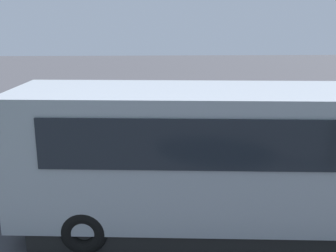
{
  "coord_description": "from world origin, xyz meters",
  "views": [
    {
      "loc": [
        0.66,
        13.22,
        4.7
      ],
      "look_at": [
        0.12,
        -0.24,
        1.1
      ],
      "focal_mm": 43.2,
      "sensor_mm": 36.0,
      "label": 1
    }
  ],
  "objects": [
    {
      "name": "bay_line_e",
      "position": [
        6.17,
        -1.52,
        0.0
      ],
      "size": [
        0.17,
        4.39,
        0.01
      ],
      "color": "white",
      "rests_on": "ground_plane"
    },
    {
      "name": "bay_line_b",
      "position": [
        -2.4,
        -1.52,
        0.0
      ],
      "size": [
        0.16,
        3.91,
        0.01
      ],
      "color": "white",
      "rests_on": "ground_plane"
    },
    {
      "name": "spectator_centre",
      "position": [
        -1.63,
        2.14,
        0.99
      ],
      "size": [
        0.58,
        0.37,
        1.67
      ],
      "color": "black",
      "rests_on": "ground_plane"
    },
    {
      "name": "ground_plane",
      "position": [
        0.0,
        0.0,
        0.0
      ],
      "size": [
        80.0,
        80.0,
        0.0
      ],
      "primitive_type": "plane",
      "color": "#38383D"
    },
    {
      "name": "spectator_far_right",
      "position": [
        0.58,
        2.21,
        1.02
      ],
      "size": [
        0.58,
        0.36,
        1.7
      ],
      "color": "black",
      "rests_on": "ground_plane"
    },
    {
      "name": "spectator_far_left",
      "position": [
        -3.69,
        2.0,
        1.09
      ],
      "size": [
        0.58,
        0.34,
        1.82
      ],
      "color": "#473823",
      "rests_on": "ground_plane"
    },
    {
      "name": "spectator_left",
      "position": [
        -2.41,
        2.09,
        0.98
      ],
      "size": [
        0.58,
        0.33,
        1.66
      ],
      "color": "#473823",
      "rests_on": "ground_plane"
    },
    {
      "name": "spectator_right",
      "position": [
        -0.37,
        2.07,
        1.02
      ],
      "size": [
        0.58,
        0.33,
        1.72
      ],
      "color": "black",
      "rests_on": "ground_plane"
    },
    {
      "name": "tour_bus",
      "position": [
        -1.84,
        4.91,
        1.65
      ],
      "size": [
        11.16,
        3.26,
        3.25
      ],
      "color": "#8C939E",
      "rests_on": "ground_plane"
    },
    {
      "name": "bay_line_d",
      "position": [
        3.32,
        -1.52,
        0.0
      ],
      "size": [
        0.17,
        4.36,
        0.01
      ],
      "color": "white",
      "rests_on": "ground_plane"
    },
    {
      "name": "traffic_cone",
      "position": [
        2.23,
        -4.19,
        0.3
      ],
      "size": [
        0.34,
        0.34,
        0.63
      ],
      "color": "orange",
      "rests_on": "ground_plane"
    },
    {
      "name": "bay_line_c",
      "position": [
        0.46,
        -1.52,
        0.0
      ],
      "size": [
        0.16,
        3.67,
        0.01
      ],
      "color": "white",
      "rests_on": "ground_plane"
    },
    {
      "name": "stunt_motorcycle",
      "position": [
        4.04,
        -3.26,
        0.99
      ],
      "size": [
        2.05,
        0.61,
        1.64
      ],
      "color": "black",
      "rests_on": "ground_plane"
    },
    {
      "name": "bay_line_a",
      "position": [
        -5.26,
        -1.52,
        0.0
      ],
      "size": [
        0.17,
        4.45,
        0.01
      ],
      "color": "white",
      "rests_on": "ground_plane"
    }
  ]
}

